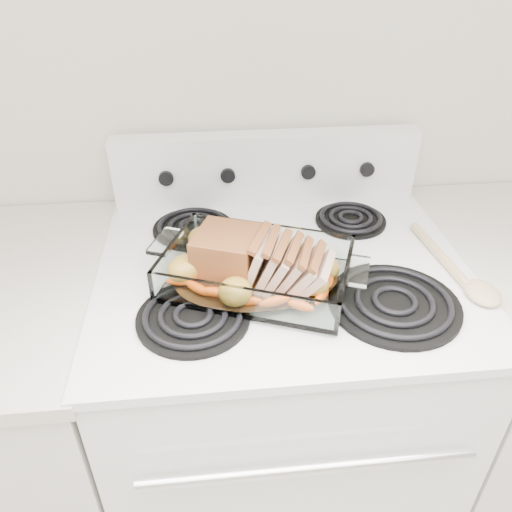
{
  "coord_description": "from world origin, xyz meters",
  "views": [
    {
      "loc": [
        -0.15,
        0.79,
        1.55
      ],
      "look_at": [
        -0.06,
        1.61,
        0.99
      ],
      "focal_mm": 35.0,
      "sensor_mm": 36.0,
      "label": 1
    }
  ],
  "objects": [
    {
      "name": "pork_roast",
      "position": [
        -0.08,
        1.59,
        1.0
      ],
      "size": [
        0.27,
        0.12,
        0.1
      ],
      "rotation": [
        0.0,
        0.0,
        0.17
      ],
      "color": "brown",
      "rests_on": "baking_dish"
    },
    {
      "name": "electric_range",
      "position": [
        0.0,
        1.66,
        0.48
      ],
      "size": [
        0.78,
        0.7,
        1.12
      ],
      "color": "white",
      "rests_on": "ground"
    },
    {
      "name": "baking_dish",
      "position": [
        -0.06,
        1.59,
        0.96
      ],
      "size": [
        0.35,
        0.23,
        0.07
      ],
      "rotation": [
        0.0,
        0.0,
        -0.37
      ],
      "color": "white",
      "rests_on": "electric_range"
    },
    {
      "name": "wooden_spoon",
      "position": [
        0.36,
        1.56,
        0.95
      ],
      "size": [
        0.08,
        0.3,
        0.02
      ],
      "rotation": [
        0.0,
        0.0,
        0.09
      ],
      "color": "beige",
      "rests_on": "electric_range"
    },
    {
      "name": "counter_left",
      "position": [
        -0.67,
        1.66,
        0.47
      ],
      "size": [
        0.58,
        0.68,
        0.93
      ],
      "color": "silver",
      "rests_on": "ground"
    },
    {
      "name": "roast_vegetables",
      "position": [
        -0.07,
        1.62,
        0.97
      ],
      "size": [
        0.38,
        0.2,
        0.05
      ],
      "rotation": [
        0.0,
        0.0,
        -0.33
      ],
      "color": "#EA5315",
      "rests_on": "baking_dish"
    }
  ]
}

